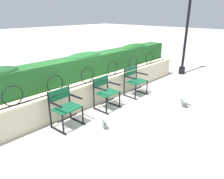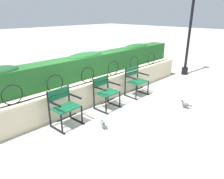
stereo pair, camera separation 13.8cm
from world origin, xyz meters
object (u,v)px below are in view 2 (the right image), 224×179
object	(u,v)px
park_chair_right	(136,80)
pigeon_far_side	(186,104)
park_chair_centre	(105,91)
lamppost	(190,28)
park_chair_left	(64,106)
pigeon_near_chairs	(103,124)

from	to	relation	value
park_chair_right	pigeon_far_side	world-z (taller)	park_chair_right
park_chair_right	pigeon_far_side	size ratio (longest dim) A/B	2.97
park_chair_centre	park_chair_right	xyz separation A→B (m)	(1.26, 0.01, 0.01)
lamppost	park_chair_centre	bearing A→B (deg)	179.66
park_chair_left	pigeon_near_chairs	xyz separation A→B (m)	(0.47, -0.74, -0.34)
park_chair_right	pigeon_near_chairs	distance (m)	2.20
pigeon_far_side	park_chair_left	bearing A→B (deg)	149.99
park_chair_centre	park_chair_right	size ratio (longest dim) A/B	0.96
park_chair_right	pigeon_near_chairs	world-z (taller)	park_chair_right
park_chair_left	park_chair_right	xyz separation A→B (m)	(2.52, -0.00, 0.01)
park_chair_right	lamppost	size ratio (longest dim) A/B	0.24
park_chair_centre	pigeon_far_side	world-z (taller)	park_chair_centre
park_chair_left	park_chair_centre	xyz separation A→B (m)	(1.26, -0.01, -0.00)
pigeon_near_chairs	lamppost	size ratio (longest dim) A/B	0.07
park_chair_centre	pigeon_far_side	bearing A→B (deg)	-47.21
pigeon_near_chairs	pigeon_far_side	bearing A→B (deg)	-20.13
pigeon_near_chairs	pigeon_far_side	size ratio (longest dim) A/B	0.89
park_chair_right	lamppost	xyz separation A→B (m)	(3.16, -0.03, 1.36)
pigeon_far_side	lamppost	size ratio (longest dim) A/B	0.08
park_chair_centre	park_chair_right	world-z (taller)	park_chair_right
park_chair_left	pigeon_near_chairs	distance (m)	0.94
lamppost	pigeon_near_chairs	bearing A→B (deg)	-172.29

